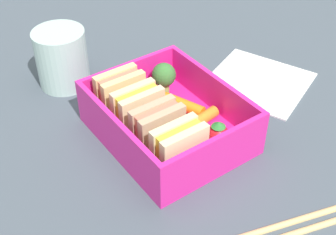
# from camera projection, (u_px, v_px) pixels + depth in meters

# --- Properties ---
(ground_plane) EXTENTS (1.20, 1.20, 0.02)m
(ground_plane) POSITION_uv_depth(u_px,v_px,m) (168.00, 142.00, 0.55)
(ground_plane) COLOR #464F59
(bento_tray) EXTENTS (0.17, 0.14, 0.01)m
(bento_tray) POSITION_uv_depth(u_px,v_px,m) (168.00, 131.00, 0.54)
(bento_tray) COLOR #E6228F
(bento_tray) RESTS_ON ground_plane
(bento_rim) EXTENTS (0.17, 0.14, 0.04)m
(bento_rim) POSITION_uv_depth(u_px,v_px,m) (168.00, 112.00, 0.53)
(bento_rim) COLOR #E6228F
(bento_rim) RESTS_ON bento_tray
(sandwich_left) EXTENTS (0.03, 0.05, 0.05)m
(sandwich_left) POSITION_uv_depth(u_px,v_px,m) (179.00, 148.00, 0.47)
(sandwich_left) COLOR beige
(sandwich_left) RESTS_ON bento_tray
(sandwich_center_left) EXTENTS (0.03, 0.05, 0.05)m
(sandwich_center_left) POSITION_uv_depth(u_px,v_px,m) (158.00, 128.00, 0.50)
(sandwich_center_left) COLOR tan
(sandwich_center_left) RESTS_ON bento_tray
(sandwich_center) EXTENTS (0.03, 0.05, 0.05)m
(sandwich_center) POSITION_uv_depth(u_px,v_px,m) (138.00, 110.00, 0.52)
(sandwich_center) COLOR beige
(sandwich_center) RESTS_ON bento_tray
(sandwich_center_right) EXTENTS (0.03, 0.05, 0.05)m
(sandwich_center_right) POSITION_uv_depth(u_px,v_px,m) (120.00, 93.00, 0.55)
(sandwich_center_right) COLOR #E4C280
(sandwich_center_right) RESTS_ON bento_tray
(strawberry_far_left) EXTENTS (0.03, 0.03, 0.03)m
(strawberry_far_left) POSITION_uv_depth(u_px,v_px,m) (218.00, 135.00, 0.51)
(strawberry_far_left) COLOR red
(strawberry_far_left) RESTS_ON bento_tray
(carrot_stick_left) EXTENTS (0.02, 0.05, 0.01)m
(carrot_stick_left) POSITION_uv_depth(u_px,v_px,m) (200.00, 120.00, 0.54)
(carrot_stick_left) COLOR orange
(carrot_stick_left) RESTS_ON bento_tray
(carrot_stick_far_left) EXTENTS (0.06, 0.03, 0.01)m
(carrot_stick_far_left) POSITION_uv_depth(u_px,v_px,m) (183.00, 105.00, 0.56)
(carrot_stick_far_left) COLOR orange
(carrot_stick_far_left) RESTS_ON bento_tray
(broccoli_floret) EXTENTS (0.03, 0.03, 0.04)m
(broccoli_floret) POSITION_uv_depth(u_px,v_px,m) (164.00, 76.00, 0.57)
(broccoli_floret) COLOR #96D15A
(broccoli_floret) RESTS_ON bento_tray
(chopstick_pair) EXTENTS (0.07, 0.18, 0.01)m
(chopstick_pair) POSITION_uv_depth(u_px,v_px,m) (286.00, 228.00, 0.44)
(chopstick_pair) COLOR tan
(chopstick_pair) RESTS_ON ground_plane
(drinking_glass) EXTENTS (0.07, 0.07, 0.08)m
(drinking_glass) POSITION_uv_depth(u_px,v_px,m) (62.00, 58.00, 0.61)
(drinking_glass) COLOR silver
(drinking_glass) RESTS_ON ground_plane
(folded_napkin) EXTENTS (0.16, 0.16, 0.00)m
(folded_napkin) POSITION_uv_depth(u_px,v_px,m) (258.00, 81.00, 0.63)
(folded_napkin) COLOR white
(folded_napkin) RESTS_ON ground_plane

